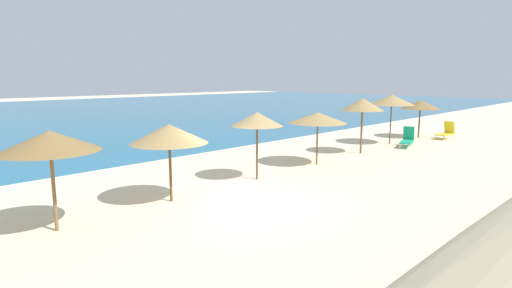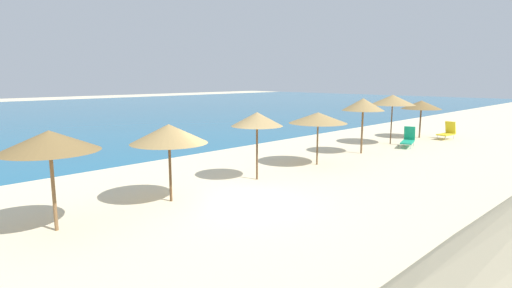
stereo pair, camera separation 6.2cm
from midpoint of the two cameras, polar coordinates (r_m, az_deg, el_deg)
name	(u,v)px [view 1 (the left image)]	position (r m, az deg, el deg)	size (l,w,h in m)	color
ground_plane	(238,201)	(13.16, -2.70, -8.06)	(160.00, 160.00, 0.00)	beige
beach_umbrella_3	(50,141)	(11.38, -27.23, 0.35)	(2.45, 2.45, 2.63)	brown
beach_umbrella_4	(169,134)	(12.96, -12.29, 1.40)	(2.44, 2.44, 2.50)	brown
beach_umbrella_5	(257,119)	(15.47, 0.02, 3.50)	(1.99, 1.99, 2.64)	brown
beach_umbrella_6	(318,118)	(18.42, 8.60, 3.67)	(2.63, 2.63, 2.40)	brown
beach_umbrella_7	(363,105)	(21.69, 14.73, 5.40)	(2.18, 2.18, 2.89)	brown
beach_umbrella_8	(392,100)	(25.36, 18.55, 5.92)	(2.60, 2.60, 2.95)	brown
beach_umbrella_9	(420,105)	(28.80, 22.12, 5.15)	(2.55, 2.55, 2.46)	brown
lounge_chair_0	(407,139)	(24.82, 20.50, 0.64)	(1.74, 1.06, 1.14)	#199972
lounge_chair_1	(446,132)	(28.92, 25.21, 1.56)	(1.37, 0.83, 1.14)	yellow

